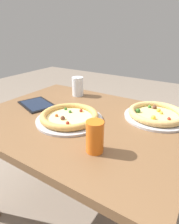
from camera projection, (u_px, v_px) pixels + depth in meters
name	position (u px, v px, depth m)	size (l,w,h in m)	color
ground_plane	(83.00, 211.00, 1.38)	(8.00, 8.00, 0.00)	gray
dining_table	(81.00, 135.00, 1.12)	(1.15, 0.88, 0.75)	brown
pizza_near	(69.00, 117.00, 1.03)	(0.36, 0.36, 0.05)	#B7B7BC
pizza_far	(156.00, 114.00, 1.06)	(0.35, 0.35, 0.05)	#B7B7BC
drink_cup_colored	(95.00, 137.00, 0.76)	(0.07, 0.07, 0.13)	orange
water_cup_clear	(78.00, 86.00, 1.40)	(0.08, 0.08, 0.14)	silver
tablet	(36.00, 104.00, 1.24)	(0.28, 0.24, 0.01)	black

